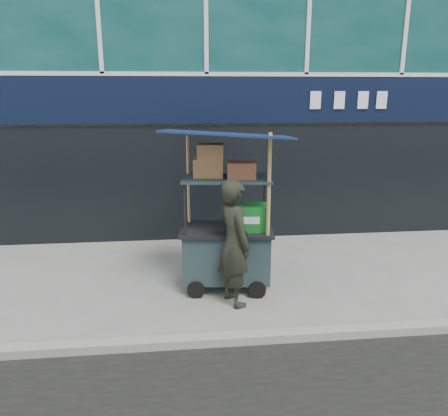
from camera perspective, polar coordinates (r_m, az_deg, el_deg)
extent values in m
plane|color=slate|center=(5.93, 0.67, -16.23)|extent=(80.00, 80.00, 0.00)
cube|color=gray|center=(5.73, 0.91, -16.75)|extent=(80.00, 0.18, 0.12)
cube|color=black|center=(8.92, -2.25, 13.88)|extent=(15.68, 0.06, 0.90)
cube|color=black|center=(9.15, -2.15, 3.18)|extent=(15.68, 0.04, 2.40)
cube|color=#1B2E2F|center=(7.01, 0.32, -6.04)|extent=(1.42, 0.92, 0.78)
cylinder|color=black|center=(6.81, -3.70, -10.62)|extent=(0.27, 0.08, 0.27)
cylinder|color=black|center=(6.81, 4.35, -10.63)|extent=(0.27, 0.08, 0.27)
cube|color=black|center=(6.87, 0.33, -2.82)|extent=(1.52, 1.02, 0.04)
cylinder|color=black|center=(6.46, -5.12, -0.36)|extent=(0.04, 0.04, 0.84)
cylinder|color=black|center=(6.46, 5.80, -0.37)|extent=(0.04, 0.04, 0.84)
cylinder|color=black|center=(7.11, -4.64, 1.07)|extent=(0.04, 0.04, 0.84)
cylinder|color=black|center=(7.11, 5.29, 1.06)|extent=(0.04, 0.04, 0.84)
cube|color=#1B2E2F|center=(6.66, 0.34, 3.88)|extent=(1.42, 0.92, 0.03)
cylinder|color=#A27849|center=(6.49, 5.78, -1.32)|extent=(0.06, 0.06, 2.52)
cylinder|color=#A27849|center=(7.15, -4.61, -0.23)|extent=(0.05, 0.05, 2.41)
cube|color=#0C1A47|center=(6.57, 0.35, 9.63)|extent=(2.03, 1.54, 0.22)
cube|color=#0F611C|center=(6.76, 3.52, -1.20)|extent=(0.60, 0.45, 0.39)
cylinder|color=silver|center=(6.61, 0.92, -2.31)|extent=(0.08, 0.08, 0.22)
cylinder|color=#192CBF|center=(6.58, 0.92, -1.29)|extent=(0.04, 0.04, 0.02)
cube|color=brown|center=(6.69, -2.06, 5.29)|extent=(0.48, 0.38, 0.28)
cube|color=olive|center=(6.59, 2.30, 4.97)|extent=(0.46, 0.36, 0.25)
cube|color=brown|center=(6.63, -1.80, 7.40)|extent=(0.42, 0.33, 0.22)
imported|color=black|center=(6.36, 1.34, -4.57)|extent=(0.68, 0.81, 1.89)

